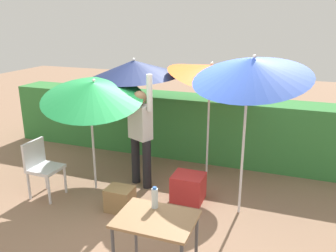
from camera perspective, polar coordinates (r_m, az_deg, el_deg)
ground_plane at (r=5.49m, az=-1.11°, el=-11.93°), size 24.00×24.00×0.00m
hedge_row at (r=6.91m, az=4.60°, el=-0.15°), size 8.00×0.70×1.22m
umbrella_rainbow at (r=5.40m, az=-12.34°, el=5.70°), size 1.62×1.58×2.04m
umbrella_orange at (r=5.83m, az=7.03°, el=8.70°), size 1.45×1.43×2.16m
umbrella_yellow at (r=6.16m, az=-5.59°, el=9.31°), size 1.64×1.64×2.04m
umbrella_navy at (r=4.57m, az=13.44°, el=9.12°), size 1.56×1.54×2.43m
person_vendor at (r=5.59m, az=-4.52°, el=-0.92°), size 0.54×0.35×1.88m
chair_plastic at (r=5.73m, az=-19.96°, el=-6.03°), size 0.45×0.45×0.89m
cooler_box at (r=5.40m, az=3.33°, el=-9.98°), size 0.47×0.41×0.41m
crate_cardboard at (r=5.19m, az=-7.85°, el=-11.75°), size 0.38×0.31×0.35m
folding_table at (r=3.69m, az=-1.98°, el=-15.97°), size 0.80×0.60×0.75m
bottle_water at (r=3.75m, az=-2.18°, el=-11.67°), size 0.07×0.07×0.24m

